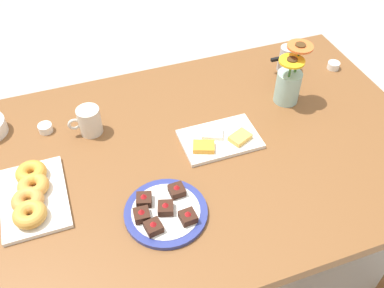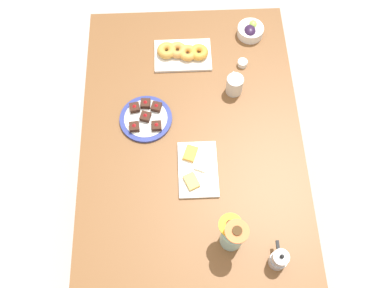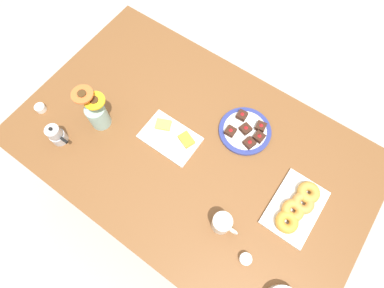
# 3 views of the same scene
# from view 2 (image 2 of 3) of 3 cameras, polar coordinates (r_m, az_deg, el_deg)

# --- Properties ---
(ground_plane) EXTENTS (6.00, 6.00, 0.00)m
(ground_plane) POSITION_cam_2_polar(r_m,az_deg,el_deg) (2.60, -0.00, -7.49)
(ground_plane) COLOR #B7B2A8
(dining_table) EXTENTS (1.60, 1.00, 0.74)m
(dining_table) POSITION_cam_2_polar(r_m,az_deg,el_deg) (1.99, -0.00, -1.57)
(dining_table) COLOR brown
(dining_table) RESTS_ON ground_plane
(coffee_mug) EXTENTS (0.11, 0.08, 0.10)m
(coffee_mug) POSITION_cam_2_polar(r_m,az_deg,el_deg) (2.02, 5.69, 7.88)
(coffee_mug) COLOR beige
(coffee_mug) RESTS_ON dining_table
(grape_bowl) EXTENTS (0.13, 0.13, 0.07)m
(grape_bowl) POSITION_cam_2_polar(r_m,az_deg,el_deg) (2.25, 7.79, 14.75)
(grape_bowl) COLOR white
(grape_bowl) RESTS_ON dining_table
(cheese_platter) EXTENTS (0.26, 0.17, 0.03)m
(cheese_platter) POSITION_cam_2_polar(r_m,az_deg,el_deg) (1.86, 0.68, -3.31)
(cheese_platter) COLOR white
(cheese_platter) RESTS_ON dining_table
(croissant_platter) EXTENTS (0.19, 0.28, 0.05)m
(croissant_platter) POSITION_cam_2_polar(r_m,az_deg,el_deg) (2.15, -1.27, 12.05)
(croissant_platter) COLOR white
(croissant_platter) RESTS_ON dining_table
(jam_cup_berry) EXTENTS (0.05, 0.05, 0.03)m
(jam_cup_berry) POSITION_cam_2_polar(r_m,az_deg,el_deg) (2.14, 6.75, 10.68)
(jam_cup_berry) COLOR white
(jam_cup_berry) RESTS_ON dining_table
(dessert_plate) EXTENTS (0.24, 0.24, 0.05)m
(dessert_plate) POSITION_cam_2_polar(r_m,az_deg,el_deg) (1.98, -6.18, 3.47)
(dessert_plate) COLOR navy
(dessert_plate) RESTS_ON dining_table
(flower_vase) EXTENTS (0.12, 0.11, 0.24)m
(flower_vase) POSITION_cam_2_polar(r_m,az_deg,el_deg) (1.70, 5.38, -12.06)
(flower_vase) COLOR #99C1B7
(flower_vase) RESTS_ON dining_table
(moka_pot) EXTENTS (0.11, 0.07, 0.12)m
(moka_pot) POSITION_cam_2_polar(r_m,az_deg,el_deg) (1.74, 11.52, -14.84)
(moka_pot) COLOR #B7B7BC
(moka_pot) RESTS_ON dining_table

